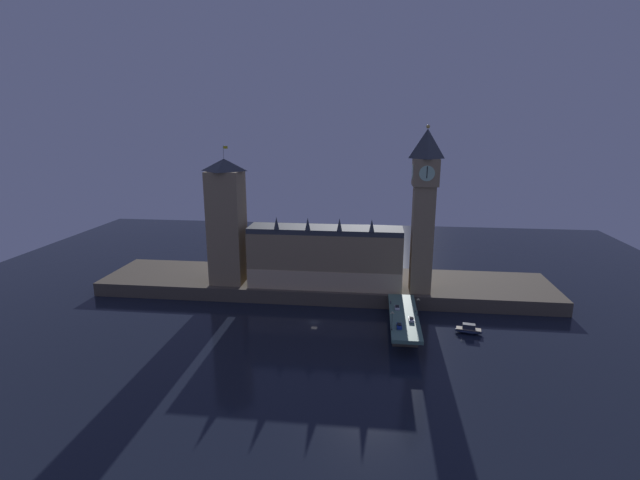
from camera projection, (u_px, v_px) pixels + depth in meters
ground_plane at (314, 322)px, 194.88m from camera, size 400.00×400.00×0.00m
embankment at (324, 284)px, 231.69m from camera, size 220.00×42.00×6.46m
parliament_hall at (325, 257)px, 217.34m from camera, size 71.41×16.64×34.06m
clock_tower at (424, 207)px, 203.87m from camera, size 11.49×11.60×74.43m
victoria_tower at (227, 222)px, 219.45m from camera, size 15.74×15.74×65.27m
bridge at (404, 320)px, 184.67m from camera, size 11.18×46.00×7.36m
car_northbound_lead at (397, 307)px, 190.03m from camera, size 1.99×4.21×1.32m
car_northbound_trail at (399, 326)px, 172.33m from camera, size 1.97×4.30×1.56m
car_southbound_lead at (411, 319)px, 178.17m from camera, size 2.11×4.27×1.44m
pedestrian_mid_walk at (416, 310)px, 186.70m from camera, size 0.38×0.38×1.66m
pedestrian_far_rail at (391, 302)px, 194.89m from camera, size 0.38×0.38×1.61m
street_lamp_near at (392, 319)px, 169.44m from camera, size 1.34×0.60×7.25m
street_lamp_mid at (418, 305)px, 182.43m from camera, size 1.34×0.60×7.19m
boat_downstream at (469, 330)px, 184.31m from camera, size 11.24×5.57×3.97m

